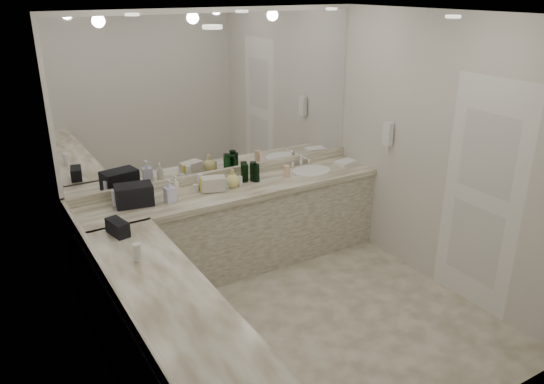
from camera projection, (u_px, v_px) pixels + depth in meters
floor at (298, 323)px, 4.70m from camera, size 3.20×3.20×0.00m
ceiling at (305, 15)px, 3.74m from camera, size 3.20×3.20×0.00m
wall_back at (219, 142)px, 5.42m from camera, size 3.20×0.02×2.60m
wall_left at (97, 231)px, 3.46m from camera, size 0.02×3.00×2.60m
wall_right at (442, 155)px, 4.99m from camera, size 0.02×3.00×2.60m
vanity_back_base at (235, 230)px, 5.50m from camera, size 3.20×0.60×0.84m
vanity_back_top at (234, 190)px, 5.33m from camera, size 3.20×0.64×0.06m
vanity_left_base at (167, 352)px, 3.68m from camera, size 0.60×2.40×0.84m
vanity_left_top at (164, 296)px, 3.52m from camera, size 0.64×2.42×0.06m
backsplash_back at (221, 174)px, 5.53m from camera, size 3.20×0.04×0.10m
backsplash_left at (107, 277)px, 3.59m from camera, size 0.04×3.00×0.10m
mirror_back at (218, 95)px, 5.23m from camera, size 3.12×0.01×1.55m
mirror_left at (90, 162)px, 3.29m from camera, size 0.01×2.92×1.55m
sink at (311, 171)px, 5.78m from camera, size 0.44×0.44×0.03m
faucet at (301, 160)px, 5.92m from camera, size 0.24×0.16×0.14m
wall_phone at (388, 134)px, 5.50m from camera, size 0.06×0.10×0.24m
door at (481, 197)px, 4.67m from camera, size 0.02×0.82×2.10m
black_toiletry_bag at (134, 195)px, 4.86m from camera, size 0.37×0.27×0.19m
black_bag_spill at (118, 227)px, 4.30m from camera, size 0.15×0.25×0.13m
cream_cosmetic_case at (213, 185)px, 5.20m from camera, size 0.26×0.20×0.13m
hand_towel at (346, 162)px, 5.99m from camera, size 0.26×0.19×0.04m
lotion_left at (137, 252)px, 3.88m from camera, size 0.06×0.06×0.14m
soap_bottle_a at (175, 186)px, 5.07m from camera, size 0.10×0.10×0.20m
soap_bottle_b at (170, 191)px, 4.93m from camera, size 0.10×0.11×0.22m
soap_bottle_c at (232, 178)px, 5.29m from camera, size 0.15×0.15×0.19m
green_bottle_0 at (256, 173)px, 5.44m from camera, size 0.07×0.07×0.19m
green_bottle_1 at (253, 171)px, 5.46m from camera, size 0.07×0.07×0.20m
green_bottle_2 at (245, 173)px, 5.44m from camera, size 0.07×0.07×0.19m
green_bottle_3 at (244, 170)px, 5.51m from camera, size 0.07×0.07×0.19m
green_bottle_4 at (253, 171)px, 5.49m from camera, size 0.06×0.06×0.19m
amenity_bottle_0 at (240, 181)px, 5.33m from camera, size 0.04×0.04×0.10m
amenity_bottle_1 at (196, 187)px, 5.23m from camera, size 0.06×0.06×0.06m
amenity_bottle_2 at (202, 184)px, 5.19m from camera, size 0.05×0.05×0.14m
amenity_bottle_3 at (200, 181)px, 5.27m from camera, size 0.05×0.05×0.15m
amenity_bottle_4 at (287, 171)px, 5.57m from camera, size 0.06×0.06×0.13m
amenity_bottle_5 at (227, 184)px, 5.28m from camera, size 0.04×0.04×0.10m
amenity_bottle_6 at (115, 198)px, 4.86m from camera, size 0.05×0.05×0.14m
amenity_bottle_7 at (142, 195)px, 4.96m from camera, size 0.04×0.04×0.12m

